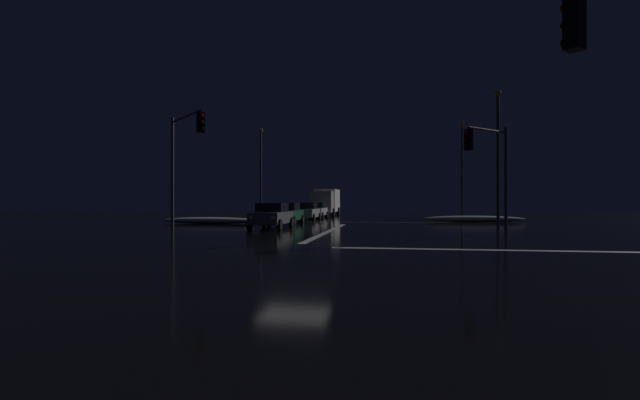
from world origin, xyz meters
The scene contains 16 objects.
ground centered at (0.00, 0.00, -0.05)m, with size 120.00×120.00×0.10m, color black.
stop_line_north centered at (0.00, 9.11, 0.00)m, with size 0.35×15.69×0.01m.
centre_line_ns centered at (0.00, 20.71, 0.00)m, with size 22.00×0.15×0.01m.
crosswalk_bar_east centered at (9.21, 0.00, 0.00)m, with size 15.69×0.40×0.01m.
snow_bank_left_curb centered at (-9.91, 16.38, 0.25)m, with size 7.49×1.50×0.49m.
snow_bank_right_curb centered at (9.91, 22.08, 0.26)m, with size 7.87×1.50×0.52m.
sedan_gray centered at (-3.85, 11.24, 0.80)m, with size 2.02×4.33×1.57m.
sedan_green centered at (-4.22, 16.76, 0.80)m, with size 2.02×4.33×1.57m.
sedan_silver centered at (-3.93, 23.20, 0.80)m, with size 2.02×4.33×1.57m.
sedan_white centered at (-4.07, 28.96, 0.80)m, with size 2.02×4.33×1.57m.
box_truck centered at (-4.15, 36.52, 1.71)m, with size 2.68×8.28×3.08m.
traffic_signal_nw centered at (-8.22, 8.22, 4.64)m, with size 3.45×3.45×6.72m.
traffic_signal_ne centered at (8.49, 8.49, 3.86)m, with size 2.60×2.60×5.64m.
streetlamp_right_far centered at (10.21, 30.71, 5.45)m, with size 0.44×0.44×9.51m.
streetlamp_left_far centered at (-10.21, 30.71, 5.37)m, with size 0.44×0.44×9.35m.
streetlamp_right_near centered at (10.21, 14.71, 5.10)m, with size 0.44×0.44×8.83m.
Camera 1 is at (3.58, -16.66, 1.66)m, focal length 26.19 mm.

